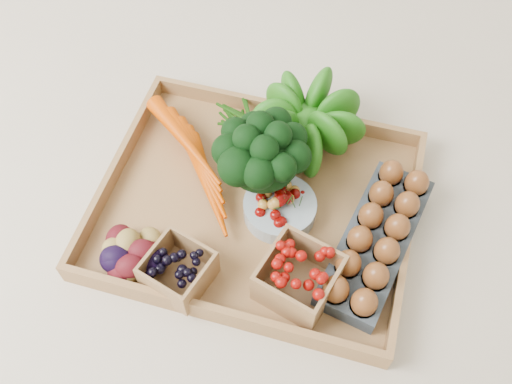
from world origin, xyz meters
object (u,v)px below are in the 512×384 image
(broccoli, at_px, (262,169))
(egg_carton, at_px, (375,242))
(tray, at_px, (256,208))
(cherry_bowl, at_px, (280,208))

(broccoli, bearing_deg, egg_carton, -15.37)
(tray, distance_m, cherry_bowl, 0.05)
(broccoli, height_order, egg_carton, broccoli)
(tray, distance_m, broccoli, 0.08)
(tray, xyz_separation_m, cherry_bowl, (0.04, -0.00, 0.02))
(cherry_bowl, bearing_deg, broccoli, 138.17)
(tray, height_order, cherry_bowl, cherry_bowl)
(tray, bearing_deg, broccoli, 89.20)
(cherry_bowl, relative_size, egg_carton, 0.43)
(tray, bearing_deg, cherry_bowl, -5.45)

